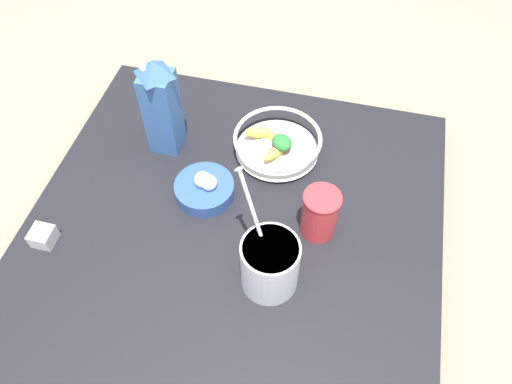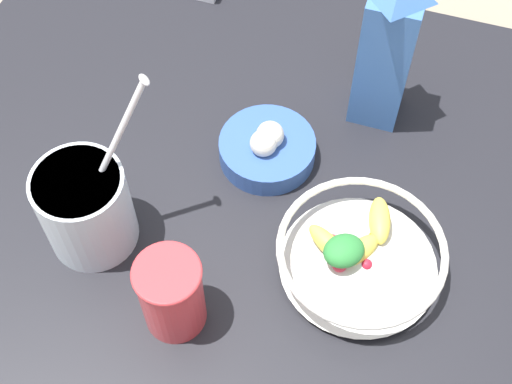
{
  "view_description": "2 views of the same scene",
  "coord_description": "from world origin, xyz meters",
  "px_view_note": "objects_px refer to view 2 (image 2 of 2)",
  "views": [
    {
      "loc": [
        0.58,
        0.2,
        0.99
      ],
      "look_at": [
        -0.05,
        0.04,
        0.12
      ],
      "focal_mm": 35.0,
      "sensor_mm": 36.0,
      "label": 1
    },
    {
      "loc": [
        -0.24,
        0.5,
        0.89
      ],
      "look_at": [
        -0.08,
        0.0,
        0.09
      ],
      "focal_mm": 50.0,
      "sensor_mm": 36.0,
      "label": 2
    }
  ],
  "objects_px": {
    "yogurt_tub": "(85,206)",
    "garlic_bowl": "(267,147)",
    "milk_carton": "(388,47)",
    "drinking_cup": "(171,294)",
    "fruit_bowl": "(360,255)"
  },
  "relations": [
    {
      "from": "fruit_bowl",
      "to": "milk_carton",
      "type": "bearing_deg",
      "value": -82.27
    },
    {
      "from": "milk_carton",
      "to": "garlic_bowl",
      "type": "height_order",
      "value": "milk_carton"
    },
    {
      "from": "milk_carton",
      "to": "yogurt_tub",
      "type": "bearing_deg",
      "value": 46.76
    },
    {
      "from": "milk_carton",
      "to": "fruit_bowl",
      "type": "bearing_deg",
      "value": 97.73
    },
    {
      "from": "fruit_bowl",
      "to": "yogurt_tub",
      "type": "height_order",
      "value": "yogurt_tub"
    },
    {
      "from": "yogurt_tub",
      "to": "drinking_cup",
      "type": "relative_size",
      "value": 2.12
    },
    {
      "from": "yogurt_tub",
      "to": "garlic_bowl",
      "type": "xyz_separation_m",
      "value": [
        -0.18,
        -0.19,
        -0.05
      ]
    },
    {
      "from": "fruit_bowl",
      "to": "milk_carton",
      "type": "xyz_separation_m",
      "value": [
        0.04,
        -0.27,
        0.1
      ]
    },
    {
      "from": "milk_carton",
      "to": "drinking_cup",
      "type": "distance_m",
      "value": 0.44
    },
    {
      "from": "drinking_cup",
      "to": "garlic_bowl",
      "type": "height_order",
      "value": "drinking_cup"
    },
    {
      "from": "garlic_bowl",
      "to": "yogurt_tub",
      "type": "bearing_deg",
      "value": 46.87
    },
    {
      "from": "milk_carton",
      "to": "yogurt_tub",
      "type": "height_order",
      "value": "milk_carton"
    },
    {
      "from": "fruit_bowl",
      "to": "yogurt_tub",
      "type": "xyz_separation_m",
      "value": [
        0.35,
        0.06,
        0.04
      ]
    },
    {
      "from": "yogurt_tub",
      "to": "garlic_bowl",
      "type": "relative_size",
      "value": 1.87
    },
    {
      "from": "milk_carton",
      "to": "drinking_cup",
      "type": "bearing_deg",
      "value": 68.04
    }
  ]
}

